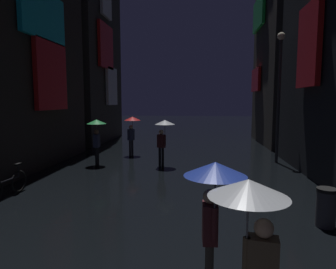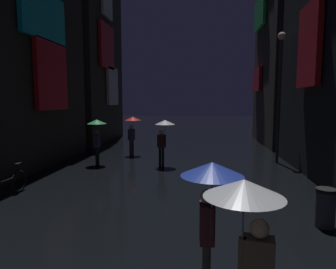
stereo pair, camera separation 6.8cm
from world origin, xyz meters
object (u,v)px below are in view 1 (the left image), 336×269
(pedestrian_midstreet_left_clear, at_px, (164,130))
(trash_bin, at_px, (326,207))
(pedestrian_foreground_left_blue, at_px, (213,192))
(pedestrian_midstreet_centre_green, at_px, (97,129))
(streetlamp_right_far, at_px, (279,84))
(pedestrian_foreground_right_clear, at_px, (253,219))
(bicycle_parked_at_storefront, at_px, (7,185))
(pedestrian_far_right_red, at_px, (132,125))

(pedestrian_midstreet_left_clear, relative_size, trash_bin, 2.28)
(pedestrian_midstreet_left_clear, relative_size, pedestrian_foreground_left_blue, 1.00)
(pedestrian_midstreet_centre_green, height_order, streetlamp_right_far, streetlamp_right_far)
(pedestrian_foreground_right_clear, xyz_separation_m, bicycle_parked_at_storefront, (-6.51, 5.13, -1.28))
(pedestrian_far_right_red, distance_m, streetlamp_right_far, 7.80)
(pedestrian_foreground_right_clear, xyz_separation_m, streetlamp_right_far, (3.08, 11.53, 2.12))
(pedestrian_midstreet_centre_green, bearing_deg, pedestrian_foreground_right_clear, -61.82)
(pedestrian_midstreet_centre_green, relative_size, streetlamp_right_far, 0.34)
(pedestrian_far_right_red, xyz_separation_m, bicycle_parked_at_storefront, (-2.19, -7.56, -1.28))
(pedestrian_foreground_right_clear, relative_size, pedestrian_midstreet_centre_green, 1.00)
(pedestrian_foreground_right_clear, distance_m, bicycle_parked_at_storefront, 8.39)
(pedestrian_foreground_left_blue, height_order, streetlamp_right_far, streetlamp_right_far)
(pedestrian_far_right_red, distance_m, trash_bin, 11.10)
(pedestrian_midstreet_left_clear, distance_m, streetlamp_right_far, 5.92)
(pedestrian_midstreet_left_clear, relative_size, streetlamp_right_far, 0.34)
(pedestrian_midstreet_left_clear, xyz_separation_m, trash_bin, (4.65, -6.20, -1.20))
(bicycle_parked_at_storefront, bearing_deg, pedestrian_foreground_left_blue, -34.29)
(bicycle_parked_at_storefront, bearing_deg, pedestrian_far_right_red, 73.86)
(pedestrian_midstreet_centre_green, relative_size, bicycle_parked_at_storefront, 1.17)
(pedestrian_foreground_left_blue, distance_m, trash_bin, 4.24)
(bicycle_parked_at_storefront, bearing_deg, streetlamp_right_far, 33.69)
(pedestrian_midstreet_left_clear, xyz_separation_m, bicycle_parked_at_storefront, (-4.25, -5.00, -1.28))
(pedestrian_foreground_right_clear, bearing_deg, bicycle_parked_at_storefront, 141.80)
(pedestrian_far_right_red, height_order, pedestrian_midstreet_left_clear, same)
(pedestrian_foreground_right_clear, distance_m, pedestrian_foreground_left_blue, 1.03)
(pedestrian_foreground_left_blue, height_order, bicycle_parked_at_storefront, pedestrian_foreground_left_blue)
(pedestrian_far_right_red, distance_m, pedestrian_midstreet_left_clear, 3.29)
(streetlamp_right_far, distance_m, trash_bin, 8.33)
(pedestrian_far_right_red, bearing_deg, trash_bin, -52.54)
(pedestrian_foreground_right_clear, bearing_deg, streetlamp_right_far, 75.02)
(pedestrian_foreground_right_clear, bearing_deg, pedestrian_foreground_left_blue, 112.56)
(pedestrian_midstreet_centre_green, distance_m, streetlamp_right_far, 8.86)
(pedestrian_midstreet_left_clear, xyz_separation_m, pedestrian_foreground_right_clear, (2.26, -10.13, 0.00))
(pedestrian_far_right_red, xyz_separation_m, pedestrian_midstreet_left_clear, (2.07, -2.56, 0.00))
(pedestrian_far_right_red, height_order, trash_bin, pedestrian_far_right_red)
(pedestrian_midstreet_left_clear, xyz_separation_m, pedestrian_foreground_left_blue, (1.87, -9.17, 0.00))
(pedestrian_far_right_red, height_order, bicycle_parked_at_storefront, pedestrian_far_right_red)
(trash_bin, bearing_deg, pedestrian_foreground_right_clear, -121.29)
(streetlamp_right_far, bearing_deg, pedestrian_foreground_left_blue, -108.23)
(bicycle_parked_at_storefront, xyz_separation_m, trash_bin, (8.90, -1.20, 0.08))
(pedestrian_far_right_red, relative_size, pedestrian_midstreet_centre_green, 1.00)
(pedestrian_far_right_red, bearing_deg, pedestrian_foreground_right_clear, -71.16)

